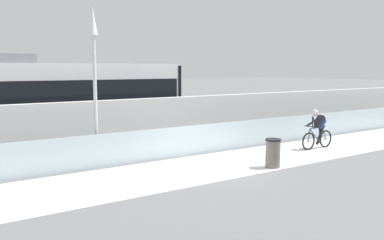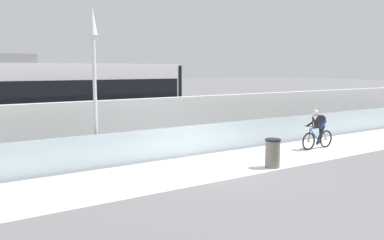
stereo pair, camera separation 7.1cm
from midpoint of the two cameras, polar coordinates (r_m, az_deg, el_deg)
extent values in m
plane|color=slate|center=(13.56, 3.39, -6.50)|extent=(200.00, 200.00, 0.00)
cube|color=silver|center=(13.55, 3.40, -6.48)|extent=(32.00, 3.20, 0.01)
cube|color=silver|center=(14.93, -0.85, -3.01)|extent=(32.00, 0.05, 1.12)
cube|color=silver|center=(16.38, -4.24, -0.43)|extent=(32.00, 0.36, 2.06)
cube|color=#595654|center=(18.72, -7.92, -2.68)|extent=(32.00, 0.08, 0.01)
cube|color=#595654|center=(20.01, -9.69, -2.07)|extent=(32.00, 0.08, 0.01)
cube|color=silver|center=(18.02, -18.69, 2.69)|extent=(11.00, 2.50, 3.10)
cube|color=black|center=(17.99, -18.73, 3.80)|extent=(10.56, 2.54, 1.04)
cube|color=red|center=(18.17, -18.51, -1.62)|extent=(10.78, 2.53, 0.28)
cube|color=slate|center=(17.58, -25.23, 7.92)|extent=(2.40, 1.10, 0.36)
cube|color=#232326|center=(19.38, -8.39, -1.29)|extent=(1.40, 1.88, 0.20)
cylinder|color=black|center=(18.75, -7.46, -1.75)|extent=(0.60, 0.10, 0.60)
cylinder|color=black|center=(20.03, -9.26, -1.20)|extent=(0.60, 0.10, 0.60)
cube|color=black|center=(20.10, -3.47, 3.50)|extent=(0.16, 2.54, 2.94)
torus|color=black|center=(16.62, 16.35, -2.94)|extent=(0.72, 0.06, 0.72)
cylinder|color=#99999E|center=(16.62, 16.35, -2.94)|extent=(0.07, 0.10, 0.07)
torus|color=black|center=(17.43, 18.59, -2.56)|extent=(0.72, 0.06, 0.72)
cylinder|color=#99999E|center=(17.43, 18.59, -2.56)|extent=(0.07, 0.10, 0.07)
cylinder|color=#144C8C|center=(16.84, 17.12, -2.09)|extent=(0.60, 0.04, 0.58)
cylinder|color=#144C8C|center=(17.13, 17.92, -1.92)|extent=(0.22, 0.04, 0.59)
cylinder|color=#144C8C|center=(16.87, 17.35, -1.09)|extent=(0.76, 0.04, 0.07)
cylinder|color=#144C8C|center=(17.27, 18.15, -2.73)|extent=(0.43, 0.03, 0.09)
cylinder|color=#144C8C|center=(17.29, 18.37, -1.75)|extent=(0.27, 0.02, 0.53)
cylinder|color=black|center=(16.60, 16.43, -2.10)|extent=(0.08, 0.03, 0.49)
cube|color=black|center=(17.16, 18.15, -0.87)|extent=(0.24, 0.10, 0.05)
cylinder|color=black|center=(16.57, 16.53, -0.91)|extent=(0.03, 0.58, 0.03)
cylinder|color=#262628|center=(17.11, 17.70, -2.91)|extent=(0.18, 0.02, 0.18)
cube|color=black|center=(16.96, 17.72, -0.21)|extent=(0.50, 0.28, 0.51)
cube|color=navy|center=(17.04, 17.90, -0.49)|extent=(0.38, 0.30, 0.38)
sphere|color=#997051|center=(16.73, 17.25, 0.90)|extent=(0.20, 0.20, 0.20)
sphere|color=silver|center=(16.73, 17.25, 1.02)|extent=(0.23, 0.23, 0.23)
cylinder|color=black|center=(16.68, 16.95, -0.27)|extent=(0.44, 0.41, 0.41)
cylinder|color=black|center=(16.68, 16.95, -0.27)|extent=(0.44, 0.41, 0.41)
cylinder|color=black|center=(17.12, 17.88, -2.07)|extent=(0.29, 0.33, 0.80)
cylinder|color=black|center=(17.10, 17.90, -1.61)|extent=(0.29, 0.33, 0.54)
cylinder|color=gray|center=(13.85, -13.18, -5.96)|extent=(0.24, 0.24, 0.20)
cylinder|color=silver|center=(13.53, -13.44, 2.73)|extent=(0.12, 0.12, 4.20)
cone|color=white|center=(13.57, -13.77, 13.52)|extent=(0.28, 0.28, 0.90)
cylinder|color=slate|center=(13.45, 11.51, -4.79)|extent=(0.48, 0.48, 0.90)
cylinder|color=black|center=(13.35, 11.57, -2.77)|extent=(0.51, 0.51, 0.06)
camera|label=1|loc=(0.04, -89.87, 0.02)|focal=37.57mm
camera|label=2|loc=(0.04, 90.13, -0.02)|focal=37.57mm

